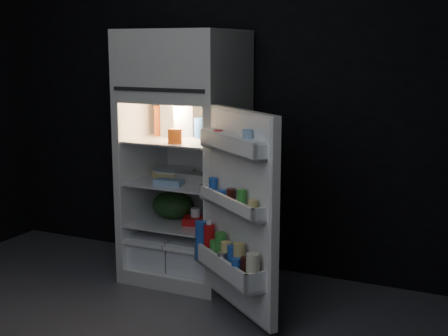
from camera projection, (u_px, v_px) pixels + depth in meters
The scene contains 16 objects.
wall_back at pixel (231, 89), 4.65m from camera, with size 4.00×0.00×2.70m, color black.
refrigerator at pixel (186, 147), 4.46m from camera, with size 0.76×0.71×1.78m.
fridge_door at pixel (237, 216), 3.69m from camera, with size 0.69×0.59×1.22m.
milk_jug at pixel (176, 120), 4.48m from camera, with size 0.17×0.17×0.24m, color white.
mayo_jar at pixel (201, 128), 4.43m from camera, with size 0.10×0.10×0.14m, color #1F4BA8.
jam_jar at pixel (213, 131), 4.30m from camera, with size 0.10×0.10×0.13m, color black.
amber_bottle at pixel (159, 120), 4.54m from camera, with size 0.07×0.07×0.22m, color #D55F22.
small_carton at pixel (175, 136), 4.18m from camera, with size 0.09×0.07×0.10m, color #DB5E19.
egg_carton at pixel (196, 178), 4.35m from camera, with size 0.29×0.11×0.07m, color gray.
pie at pixel (174, 173), 4.61m from camera, with size 0.33×0.33×0.04m, color tan.
flat_package at pixel (169, 182), 4.30m from camera, with size 0.19×0.10×0.04m, color #80A3C5.
wrapped_pkg at pixel (215, 175), 4.50m from camera, with size 0.12×0.10×0.05m, color beige.
produce_bag at pixel (173, 205), 4.57m from camera, with size 0.32×0.27×0.20m, color #193815.
yogurt_tray at pixel (203, 221), 4.42m from camera, with size 0.28×0.15×0.05m, color red.
small_can_red at pixel (208, 210), 4.62m from camera, with size 0.07×0.07×0.09m, color red.
small_can_silver at pixel (217, 214), 4.52m from camera, with size 0.06×0.06×0.09m, color #B8B9BC.
Camera 1 is at (1.95, -2.55, 1.67)m, focal length 50.00 mm.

